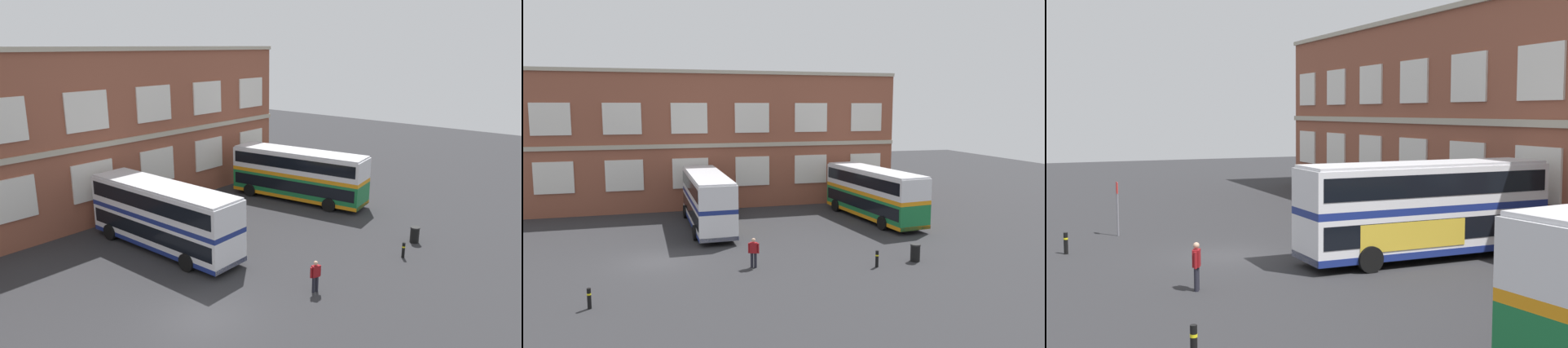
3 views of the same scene
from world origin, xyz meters
The scene contains 7 objects.
ground_plane centered at (0.00, 2.00, 0.00)m, with size 120.00×120.00×0.00m, color #2B2B2D.
brick_terminal_building centered at (-2.15, 17.98, 5.88)m, with size 48.85×8.19×12.04m.
double_decker_near centered at (3.91, 7.44, 2.15)m, with size 3.01×11.04×4.07m.
waiting_passenger centered at (5.28, -2.64, 0.93)m, with size 0.62×0.38×1.70m.
bus_stand_flag centered at (-6.67, -3.66, 1.64)m, with size 0.44×0.10×2.70m.
safety_bollard_west centered at (12.01, -4.39, 0.49)m, with size 0.19×0.19×0.95m.
safety_bollard_east centered at (-3.02, -6.37, 0.49)m, with size 0.19×0.19×0.95m.
Camera 3 is at (28.38, -8.32, 6.18)m, focal length 47.67 mm.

